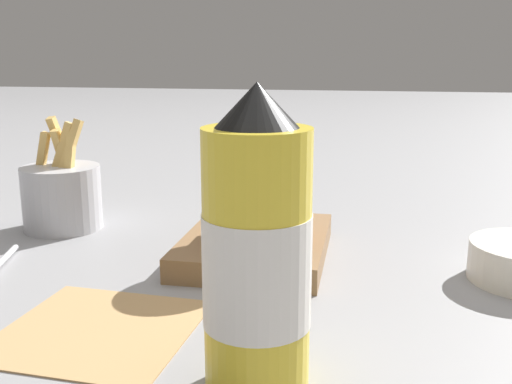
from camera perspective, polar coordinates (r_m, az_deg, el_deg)
ground_plane at (r=0.71m, az=-1.00°, el=-5.69°), size 6.00×6.00×0.00m
serving_board at (r=0.69m, az=0.00°, el=-5.10°), size 0.21×0.16×0.03m
burger at (r=0.65m, az=0.58°, el=-0.34°), size 0.10×0.10×0.10m
ketchup_bottle at (r=0.40m, az=0.08°, el=-6.22°), size 0.07×0.07×0.21m
fries_basket at (r=0.84m, az=-17.99°, el=-0.29°), size 0.10×0.10×0.15m
ketchup_puddle at (r=0.94m, az=2.19°, el=-0.85°), size 0.06×0.06×0.00m
parchment_square at (r=0.54m, az=-14.77°, el=-12.49°), size 0.17×0.17×0.00m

